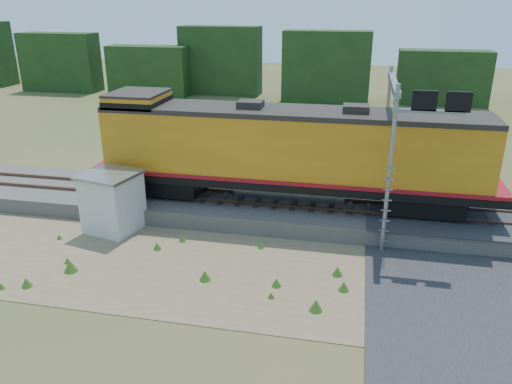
# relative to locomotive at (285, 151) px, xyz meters

# --- Properties ---
(ground) EXTENTS (140.00, 140.00, 0.00)m
(ground) POSITION_rel_locomotive_xyz_m (0.55, -6.00, -3.44)
(ground) COLOR #475123
(ground) RESTS_ON ground
(ballast) EXTENTS (70.00, 5.00, 0.80)m
(ballast) POSITION_rel_locomotive_xyz_m (0.55, 0.00, -3.04)
(ballast) COLOR slate
(ballast) RESTS_ON ground
(rails) EXTENTS (70.00, 1.54, 0.16)m
(rails) POSITION_rel_locomotive_xyz_m (0.55, 0.00, -2.56)
(rails) COLOR brown
(rails) RESTS_ON ballast
(dirt_shoulder) EXTENTS (26.00, 8.00, 0.03)m
(dirt_shoulder) POSITION_rel_locomotive_xyz_m (-1.45, -5.50, -3.43)
(dirt_shoulder) COLOR #8C7754
(dirt_shoulder) RESTS_ON ground
(road) EXTENTS (7.00, 66.00, 0.86)m
(road) POSITION_rel_locomotive_xyz_m (7.55, -5.26, -3.35)
(road) COLOR #38383A
(road) RESTS_ON ground
(tree_line_north) EXTENTS (130.00, 3.00, 6.50)m
(tree_line_north) POSITION_rel_locomotive_xyz_m (0.55, 32.00, -0.37)
(tree_line_north) COLOR #1A3513
(tree_line_north) RESTS_ON ground
(weed_clumps) EXTENTS (15.00, 6.20, 0.56)m
(weed_clumps) POSITION_rel_locomotive_xyz_m (-2.95, -5.90, -3.44)
(weed_clumps) COLOR #35611B
(weed_clumps) RESTS_ON ground
(locomotive) EXTENTS (19.50, 2.97, 5.03)m
(locomotive) POSITION_rel_locomotive_xyz_m (0.00, 0.00, 0.00)
(locomotive) COLOR black
(locomotive) RESTS_ON rails
(shed) EXTENTS (2.83, 2.83, 2.82)m
(shed) POSITION_rel_locomotive_xyz_m (-7.57, -3.08, -2.02)
(shed) COLOR silver
(shed) RESTS_ON ground
(signal_gantry) EXTENTS (2.85, 6.20, 7.20)m
(signal_gantry) POSITION_rel_locomotive_xyz_m (5.10, -0.67, 1.95)
(signal_gantry) COLOR gray
(signal_gantry) RESTS_ON ground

